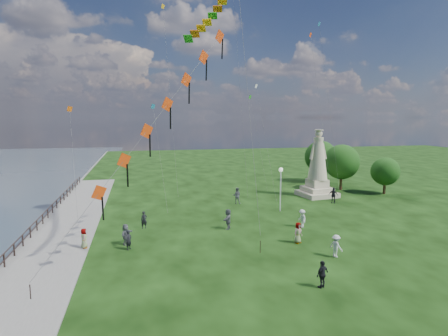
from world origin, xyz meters
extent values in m
cube|color=slate|center=(-16.50, 10.00, -0.20)|extent=(0.30, 160.00, 0.60)
cube|color=slate|center=(-14.00, 8.00, 0.05)|extent=(5.00, 60.00, 0.10)
cylinder|color=black|center=(-16.30, 4.00, 0.50)|extent=(0.11, 0.11, 1.00)
cylinder|color=black|center=(-16.30, 6.00, 0.50)|extent=(0.11, 0.11, 1.00)
cylinder|color=black|center=(-16.30, 8.00, 0.50)|extent=(0.11, 0.11, 1.00)
cylinder|color=black|center=(-16.30, 10.00, 0.50)|extent=(0.11, 0.11, 1.00)
cylinder|color=black|center=(-16.30, 12.00, 0.50)|extent=(0.11, 0.11, 1.00)
cylinder|color=black|center=(-16.30, 14.00, 0.50)|extent=(0.11, 0.11, 1.00)
cylinder|color=black|center=(-16.30, 16.00, 0.50)|extent=(0.11, 0.11, 1.00)
cylinder|color=black|center=(-16.30, 18.00, 0.50)|extent=(0.11, 0.11, 1.00)
cylinder|color=black|center=(-16.30, 20.00, 0.50)|extent=(0.11, 0.11, 1.00)
cylinder|color=black|center=(-16.30, 22.00, 0.50)|extent=(0.11, 0.11, 1.00)
cylinder|color=black|center=(-16.30, 24.00, 0.50)|extent=(0.11, 0.11, 1.00)
cylinder|color=black|center=(-16.30, 26.00, 0.50)|extent=(0.11, 0.11, 1.00)
cylinder|color=black|center=(-16.30, 28.00, 0.50)|extent=(0.11, 0.11, 1.00)
cylinder|color=black|center=(-16.30, 30.00, 0.50)|extent=(0.11, 0.11, 1.00)
cylinder|color=black|center=(-16.30, 32.00, 0.50)|extent=(0.11, 0.11, 1.00)
cylinder|color=black|center=(-16.30, 34.00, 0.50)|extent=(0.11, 0.11, 1.00)
cylinder|color=black|center=(-16.30, 36.00, 0.50)|extent=(0.11, 0.11, 1.00)
cube|color=black|center=(-16.30, 10.00, 0.98)|extent=(0.06, 52.00, 0.06)
cube|color=black|center=(-16.30, 10.00, 0.55)|extent=(0.06, 52.00, 0.06)
cube|color=beige|center=(13.45, 19.99, 0.29)|extent=(4.44, 4.44, 0.57)
cube|color=beige|center=(13.45, 19.99, 0.86)|extent=(3.39, 3.39, 0.57)
cube|color=beige|center=(13.45, 19.99, 1.62)|extent=(2.33, 2.33, 0.95)
cylinder|color=beige|center=(13.45, 19.99, 7.04)|extent=(1.27, 1.27, 0.38)
sphere|color=beige|center=(13.45, 19.99, 7.63)|extent=(0.87, 0.87, 0.87)
cylinder|color=beige|center=(13.45, 19.99, 8.08)|extent=(1.05, 1.05, 0.10)
cylinder|color=silver|center=(6.32, 14.03, 2.09)|extent=(0.13, 0.13, 4.18)
sphere|color=white|center=(6.32, 14.03, 4.31)|extent=(0.42, 0.42, 0.42)
cylinder|color=#382314|center=(18.44, 23.02, 1.15)|extent=(0.36, 0.36, 2.31)
sphere|color=#183E11|center=(18.44, 23.02, 3.75)|extent=(4.62, 4.62, 4.62)
cylinder|color=#382314|center=(22.46, 19.46, 0.88)|extent=(0.36, 0.36, 1.76)
sphere|color=#183E11|center=(22.46, 19.46, 2.86)|extent=(3.52, 3.52, 3.52)
cylinder|color=#382314|center=(18.53, 29.06, 1.18)|extent=(0.36, 0.36, 2.35)
sphere|color=#183E11|center=(18.53, 29.06, 3.82)|extent=(4.70, 4.70, 4.70)
imported|color=black|center=(-8.63, 5.81, 0.72)|extent=(0.59, 0.63, 1.44)
imported|color=silver|center=(5.37, 1.12, 0.78)|extent=(0.86, 1.13, 1.57)
imported|color=black|center=(2.18, -3.00, 0.80)|extent=(1.05, 0.83, 1.60)
imported|color=#595960|center=(4.00, 4.40, 0.81)|extent=(0.92, 0.79, 1.61)
imported|color=#595960|center=(-8.88, 7.02, 0.80)|extent=(1.21, 1.61, 1.60)
imported|color=black|center=(-7.45, 10.97, 0.75)|extent=(0.61, 0.47, 1.50)
imported|color=#595960|center=(2.83, 18.30, 0.91)|extent=(1.01, 0.78, 1.82)
imported|color=silver|center=(6.08, 8.20, 0.79)|extent=(0.63, 1.07, 1.59)
imported|color=black|center=(13.52, 16.16, 0.89)|extent=(1.15, 1.06, 1.78)
imported|color=#595960|center=(-11.81, 6.60, 0.73)|extent=(0.52, 0.76, 1.47)
imported|color=#595960|center=(-0.37, 9.19, 0.88)|extent=(1.34, 1.77, 1.75)
cylinder|color=black|center=(-13.50, -1.00, 0.45)|extent=(0.06, 0.06, 0.90)
cube|color=#E53F0D|center=(-10.10, 1.52, 5.14)|extent=(0.87, 0.64, 1.03)
cube|color=black|center=(-9.92, 1.42, 4.19)|extent=(0.10, 0.28, 1.48)
cube|color=#E53F0D|center=(-8.64, 2.60, 6.92)|extent=(0.87, 0.64, 1.03)
cube|color=black|center=(-8.46, 2.50, 5.97)|extent=(0.10, 0.28, 1.48)
cube|color=#E53F0D|center=(-7.18, 3.68, 8.69)|extent=(0.87, 0.64, 1.03)
cube|color=black|center=(-7.00, 3.58, 7.74)|extent=(0.10, 0.28, 1.48)
cube|color=#E53F0D|center=(-5.72, 4.76, 10.47)|extent=(0.87, 0.64, 1.03)
cube|color=black|center=(-5.54, 4.66, 9.52)|extent=(0.10, 0.28, 1.48)
cube|color=#E53F0D|center=(-4.26, 5.84, 12.24)|extent=(0.87, 0.64, 1.03)
cube|color=black|center=(-4.08, 5.74, 11.29)|extent=(0.10, 0.28, 1.48)
cube|color=#E53F0D|center=(-2.80, 6.92, 14.02)|extent=(0.87, 0.64, 1.03)
cube|color=black|center=(-2.62, 6.82, 13.07)|extent=(0.10, 0.28, 1.48)
cube|color=#E53F0D|center=(-1.34, 8.00, 15.80)|extent=(0.87, 0.64, 1.03)
cube|color=black|center=(-1.16, 7.90, 14.85)|extent=(0.10, 0.28, 1.48)
cylinder|color=black|center=(0.50, 3.00, 0.45)|extent=(0.06, 0.06, 0.90)
cube|color=#EAA913|center=(-2.45, 2.18, 16.63)|extent=(0.69, 0.69, 0.23)
cube|color=#D8580E|center=(-2.85, 1.64, 16.04)|extent=(0.68, 0.69, 0.25)
cube|color=#20971B|center=(-3.27, 1.11, 15.48)|extent=(0.67, 0.69, 0.26)
cube|color=#EAA913|center=(-3.70, 0.58, 14.97)|extent=(0.65, 0.69, 0.28)
cube|color=#EAA913|center=(-4.13, 0.06, 14.50)|extent=(0.64, 0.68, 0.29)
cube|color=#D8580E|center=(-4.57, -0.46, 14.07)|extent=(0.62, 0.67, 0.30)
cube|color=#20971B|center=(-5.00, -0.97, 13.70)|extent=(0.60, 0.66, 0.31)
cube|color=#176A8B|center=(-6.07, 20.45, 10.77)|extent=(0.51, 0.39, 0.57)
cylinder|color=#595959|center=(-5.57, 17.95, 5.41)|extent=(1.02, 5.02, 10.73)
cube|color=silver|center=(6.44, 22.94, 13.36)|extent=(0.51, 0.39, 0.57)
cylinder|color=#595959|center=(6.94, 20.44, 6.71)|extent=(1.02, 5.02, 13.32)
cube|color=#E53F0D|center=(13.59, 23.37, 19.80)|extent=(0.51, 0.39, 0.57)
cylinder|color=#595959|center=(14.09, 20.87, 9.93)|extent=(1.02, 5.02, 19.76)
cube|color=#EAA913|center=(-4.25, 27.81, 23.27)|extent=(0.51, 0.39, 0.57)
cylinder|color=#595959|center=(-3.75, 25.31, 11.66)|extent=(1.02, 5.02, 23.23)
cube|color=#20971B|center=(7.47, 28.83, 12.39)|extent=(0.51, 0.39, 0.57)
cylinder|color=#595959|center=(7.97, 26.33, 6.22)|extent=(1.02, 5.02, 12.35)
cube|color=#D8580E|center=(-14.10, 17.50, 10.39)|extent=(0.51, 0.39, 0.57)
cylinder|color=#595959|center=(-13.60, 15.00, 5.22)|extent=(1.02, 5.02, 10.35)
cylinder|color=#595959|center=(4.34, 23.17, 14.86)|extent=(1.02, 5.02, 29.62)
cube|color=#176A8B|center=(14.86, 23.64, 21.22)|extent=(0.51, 0.39, 0.57)
cylinder|color=#595959|center=(15.36, 21.14, 10.64)|extent=(1.02, 5.02, 21.17)
camera|label=1|loc=(-7.73, -21.36, 9.57)|focal=30.00mm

